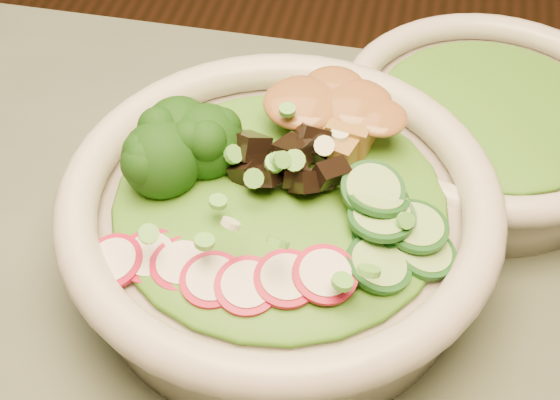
# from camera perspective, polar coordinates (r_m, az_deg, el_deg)

# --- Properties ---
(salad_bowl) EXTENTS (0.29, 0.29, 0.08)m
(salad_bowl) POSITION_cam_1_polar(r_m,az_deg,el_deg) (0.52, 0.00, -1.54)
(salad_bowl) COLOR beige
(salad_bowl) RESTS_ON dining_table
(side_bowl) EXTENTS (0.23, 0.23, 0.06)m
(side_bowl) POSITION_cam_1_polar(r_m,az_deg,el_deg) (0.62, 14.96, 5.26)
(side_bowl) COLOR beige
(side_bowl) RESTS_ON dining_table
(lettuce_bed) EXTENTS (0.22, 0.22, 0.03)m
(lettuce_bed) POSITION_cam_1_polar(r_m,az_deg,el_deg) (0.51, -0.00, 0.08)
(lettuce_bed) COLOR #216415
(lettuce_bed) RESTS_ON salad_bowl
(side_lettuce) EXTENTS (0.15, 0.15, 0.02)m
(side_lettuce) POSITION_cam_1_polar(r_m,az_deg,el_deg) (0.61, 15.28, 6.50)
(side_lettuce) COLOR #216415
(side_lettuce) RESTS_ON side_bowl
(broccoli_florets) EXTENTS (0.10, 0.09, 0.05)m
(broccoli_florets) POSITION_cam_1_polar(r_m,az_deg,el_deg) (0.52, -6.89, 3.61)
(broccoli_florets) COLOR black
(broccoli_florets) RESTS_ON salad_bowl
(radish_slices) EXTENTS (0.12, 0.07, 0.02)m
(radish_slices) POSITION_cam_1_polar(r_m,az_deg,el_deg) (0.46, -3.51, -5.57)
(radish_slices) COLOR maroon
(radish_slices) RESTS_ON salad_bowl
(cucumber_slices) EXTENTS (0.09, 0.09, 0.04)m
(cucumber_slices) POSITION_cam_1_polar(r_m,az_deg,el_deg) (0.48, 7.51, -1.63)
(cucumber_slices) COLOR #96CA70
(cucumber_slices) RESTS_ON salad_bowl
(mushroom_heap) EXTENTS (0.09, 0.09, 0.04)m
(mushroom_heap) POSITION_cam_1_polar(r_m,az_deg,el_deg) (0.50, 0.65, 2.27)
(mushroom_heap) COLOR black
(mushroom_heap) RESTS_ON salad_bowl
(tofu_cubes) EXTENTS (0.11, 0.08, 0.04)m
(tofu_cubes) POSITION_cam_1_polar(r_m,az_deg,el_deg) (0.54, 3.30, 5.77)
(tofu_cubes) COLOR olive
(tofu_cubes) RESTS_ON salad_bowl
(peanut_sauce) EXTENTS (0.08, 0.06, 0.02)m
(peanut_sauce) POSITION_cam_1_polar(r_m,az_deg,el_deg) (0.53, 3.37, 6.90)
(peanut_sauce) COLOR brown
(peanut_sauce) RESTS_ON tofu_cubes
(scallion_garnish) EXTENTS (0.21, 0.21, 0.03)m
(scallion_garnish) POSITION_cam_1_polar(r_m,az_deg,el_deg) (0.49, -0.00, 2.17)
(scallion_garnish) COLOR #57B03E
(scallion_garnish) RESTS_ON salad_bowl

